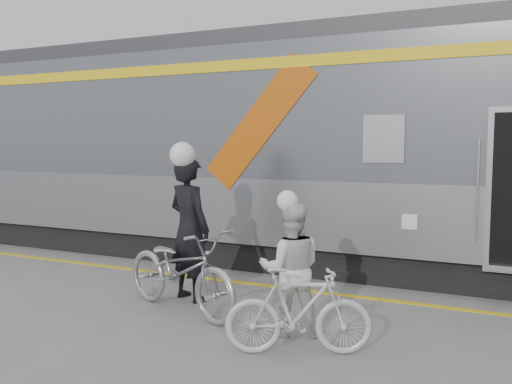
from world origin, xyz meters
The scene contains 9 objects.
ground centered at (0.00, 0.00, 0.00)m, with size 90.00×90.00×0.00m, color slate.
train centered at (1.10, 4.19, 2.05)m, with size 24.00×3.17×4.10m.
safety_strip centered at (0.00, 2.15, 0.00)m, with size 24.00×0.12×0.01m, color yellow.
man centered at (-1.03, 1.06, 1.01)m, with size 0.73×0.48×2.01m, color black.
bicycle_left centered at (-0.83, 0.51, 0.55)m, with size 0.74×2.11×1.11m, color #A6A7AD.
woman centered at (0.75, 0.38, 0.76)m, with size 0.74×0.58×1.52m, color silver.
bicycle_right centered at (1.05, -0.17, 0.46)m, with size 0.43×1.53×0.92m, color beige.
helmet_man centered at (-1.03, 1.06, 2.19)m, with size 0.35×0.35×0.35m, color white.
helmet_woman centered at (0.75, 0.38, 1.64)m, with size 0.24×0.24×0.24m, color white.
Camera 1 is at (2.95, -5.31, 2.21)m, focal length 38.00 mm.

